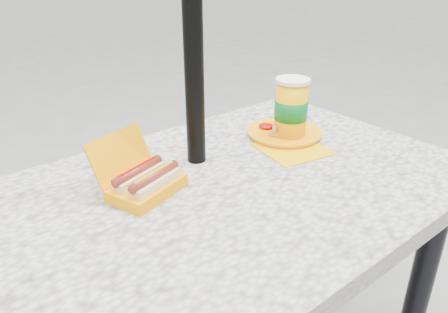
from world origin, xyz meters
TOP-DOWN VIEW (x-y plane):
  - picnic_table at (0.00, 0.00)m, footprint 1.20×0.80m
  - umbrella_pole at (0.00, 0.16)m, footprint 0.05×0.05m
  - hotdog_box at (-0.20, 0.09)m, footprint 0.21×0.20m
  - fries_plate at (0.31, 0.12)m, footprint 0.27×0.30m
  - soda_cup at (0.30, 0.10)m, footprint 0.10×0.10m

SIDE VIEW (x-z plane):
  - picnic_table at x=0.00m, z-range 0.27..1.02m
  - fries_plate at x=0.31m, z-range 0.74..0.79m
  - hotdog_box at x=-0.20m, z-range 0.71..0.85m
  - soda_cup at x=0.30m, z-range 0.75..0.94m
  - umbrella_pole at x=0.00m, z-range 0.00..2.20m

